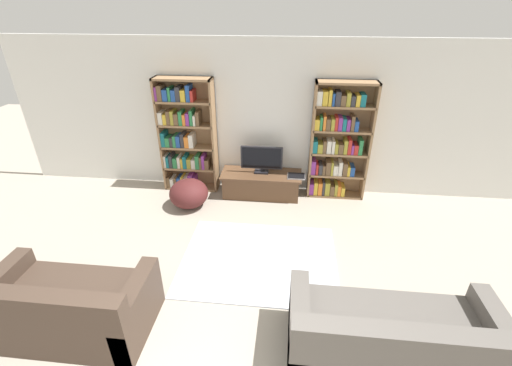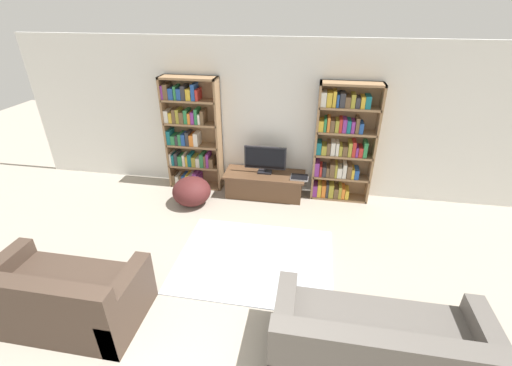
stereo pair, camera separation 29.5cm
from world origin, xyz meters
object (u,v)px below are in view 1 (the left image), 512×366
Objects in this scene: tv_stand at (261,184)px; laptop at (296,176)px; couch_right_sofa at (394,342)px; beanbag_ottoman at (189,193)px; television at (262,159)px; bookshelf_left at (185,137)px; bookshelf_right at (337,143)px; couch_left_sectional at (68,308)px.

tv_stand is 0.65m from laptop.
tv_stand is at bearing 116.24° from couch_right_sofa.
television is at bearing 24.87° from beanbag_ottoman.
bookshelf_left reaches higher than tv_stand.
bookshelf_right is at bearing 5.41° from television.
couch_right_sofa is (1.52, -3.08, 0.07)m from tv_stand.
bookshelf_left is 3.28m from couch_left_sectional.
couch_right_sofa is at bearing -63.76° from tv_stand.
bookshelf_right is at bearing 47.00° from couch_left_sectional.
laptop reaches higher than tv_stand.
couch_right_sofa is at bearing -85.22° from bookshelf_right.
television is at bearing 90.00° from tv_stand.
bookshelf_right is 1.21× the size of couch_left_sectional.
laptop is 3.76m from couch_left_sectional.
beanbag_ottoman is at bearing 77.75° from couch_left_sectional.
couch_right_sofa is 3.03× the size of beanbag_ottoman.
laptop is (0.60, -0.07, 0.22)m from tv_stand.
bookshelf_left is 1.21× the size of couch_left_sectional.
couch_left_sectional is at bearing -133.00° from bookshelf_right.
couch_right_sofa reaches higher than tv_stand.
bookshelf_left is at bearing 174.92° from television.
tv_stand is at bearing -6.60° from bookshelf_left.
tv_stand is at bearing 173.33° from laptop.
bookshelf_right is 1.03× the size of couch_right_sofa.
bookshelf_left is at bearing 83.39° from couch_left_sectional.
bookshelf_right is (2.60, -0.00, -0.01)m from bookshelf_left.
tv_stand is 4.70× the size of laptop.
bookshelf_left is 3.11× the size of beanbag_ottoman.
bookshelf_right is at bearing 94.78° from couch_right_sofa.
bookshelf_right is 1.47m from tv_stand.
tv_stand is 0.72× the size of couch_right_sofa.
beanbag_ottoman is at bearing -166.20° from laptop.
laptop is (-0.65, -0.22, -0.54)m from bookshelf_right.
laptop is at bearing -6.67° from tv_stand.
couch_left_sectional is (-0.37, -3.18, -0.70)m from bookshelf_left.
beanbag_ottoman is (-2.42, -0.66, -0.74)m from bookshelf_right.
television is at bearing -5.08° from bookshelf_left.
bookshelf_left is 6.73× the size of laptop.
tv_stand is 3.44m from couch_right_sofa.
bookshelf_right is 3.11× the size of beanbag_ottoman.
tv_stand is 1.27m from beanbag_ottoman.
couch_left_sectional is (-1.72, -3.06, -0.39)m from television.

